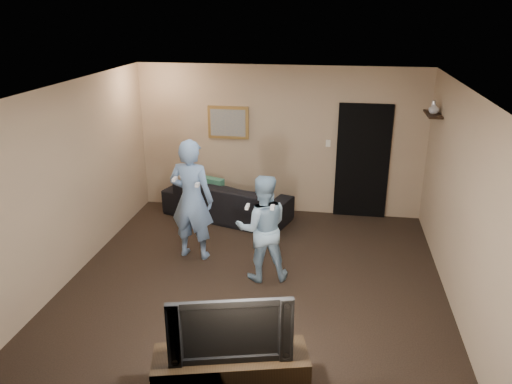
% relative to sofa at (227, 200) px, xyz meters
% --- Properties ---
extents(ground, '(5.00, 5.00, 0.00)m').
position_rel_sofa_xyz_m(ground, '(0.85, -2.03, -0.32)').
color(ground, black).
rests_on(ground, ground).
extents(ceiling, '(5.00, 5.00, 0.04)m').
position_rel_sofa_xyz_m(ceiling, '(0.85, -2.03, 2.28)').
color(ceiling, silver).
rests_on(ceiling, wall_back).
extents(wall_back, '(5.00, 0.04, 2.60)m').
position_rel_sofa_xyz_m(wall_back, '(0.85, 0.47, 0.98)').
color(wall_back, tan).
rests_on(wall_back, ground).
extents(wall_front, '(5.00, 0.04, 2.60)m').
position_rel_sofa_xyz_m(wall_front, '(0.85, -4.53, 0.98)').
color(wall_front, tan).
rests_on(wall_front, ground).
extents(wall_left, '(0.04, 5.00, 2.60)m').
position_rel_sofa_xyz_m(wall_left, '(-1.65, -2.03, 0.98)').
color(wall_left, tan).
rests_on(wall_left, ground).
extents(wall_right, '(0.04, 5.00, 2.60)m').
position_rel_sofa_xyz_m(wall_right, '(3.35, -2.03, 0.98)').
color(wall_right, tan).
rests_on(wall_right, ground).
extents(sofa, '(2.36, 1.49, 0.64)m').
position_rel_sofa_xyz_m(sofa, '(0.00, 0.00, 0.00)').
color(sofa, black).
rests_on(sofa, ground).
extents(throw_pillow, '(0.49, 0.30, 0.46)m').
position_rel_sofa_xyz_m(throw_pillow, '(-0.28, 0.00, 0.16)').
color(throw_pillow, '#1C5442').
rests_on(throw_pillow, sofa).
extents(painting_frame, '(0.72, 0.05, 0.57)m').
position_rel_sofa_xyz_m(painting_frame, '(-0.05, 0.45, 1.28)').
color(painting_frame, olive).
rests_on(painting_frame, wall_back).
extents(painting_canvas, '(0.62, 0.01, 0.47)m').
position_rel_sofa_xyz_m(painting_canvas, '(-0.05, 0.42, 1.28)').
color(painting_canvas, slate).
rests_on(painting_canvas, painting_frame).
extents(doorway, '(0.90, 0.06, 2.00)m').
position_rel_sofa_xyz_m(doorway, '(2.30, 0.44, 0.68)').
color(doorway, black).
rests_on(doorway, ground).
extents(light_switch, '(0.08, 0.02, 0.12)m').
position_rel_sofa_xyz_m(light_switch, '(1.70, 0.45, 0.98)').
color(light_switch, silver).
rests_on(light_switch, wall_back).
extents(wall_shelf, '(0.20, 0.60, 0.03)m').
position_rel_sofa_xyz_m(wall_shelf, '(3.24, -0.23, 1.67)').
color(wall_shelf, black).
rests_on(wall_shelf, wall_right).
extents(shelf_vase, '(0.17, 0.17, 0.16)m').
position_rel_sofa_xyz_m(shelf_vase, '(3.24, -0.26, 1.76)').
color(shelf_vase, silver).
rests_on(shelf_vase, wall_shelf).
extents(shelf_figurine, '(0.06, 0.06, 0.18)m').
position_rel_sofa_xyz_m(shelf_figurine, '(3.24, -0.19, 1.77)').
color(shelf_figurine, '#B3B3B8').
rests_on(shelf_figurine, wall_shelf).
extents(tv_console, '(1.50, 0.80, 0.51)m').
position_rel_sofa_xyz_m(tv_console, '(0.98, -4.28, -0.07)').
color(tv_console, black).
rests_on(tv_console, ground).
extents(television, '(1.11, 0.41, 0.64)m').
position_rel_sofa_xyz_m(television, '(0.98, -4.28, 0.50)').
color(television, black).
rests_on(television, tv_console).
extents(wii_player_left, '(0.70, 0.54, 1.79)m').
position_rel_sofa_xyz_m(wii_player_left, '(-0.18, -1.51, 0.57)').
color(wii_player_left, '#6D90BD').
rests_on(wii_player_left, ground).
extents(wii_player_right, '(0.84, 0.72, 1.48)m').
position_rel_sofa_xyz_m(wii_player_right, '(0.92, -1.98, 0.42)').
color(wii_player_right, '#88ACC6').
rests_on(wii_player_right, ground).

